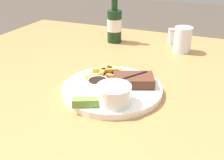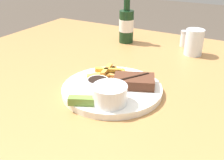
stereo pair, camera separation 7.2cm
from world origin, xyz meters
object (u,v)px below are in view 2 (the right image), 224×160
at_px(pickle_spear, 85,101).
at_px(drinking_glass, 194,42).
at_px(dinner_plate, 112,89).
at_px(dipping_sauce_cup, 98,83).
at_px(salt_shaker, 184,38).
at_px(fork_utensil, 99,76).
at_px(beer_bottle, 126,24).
at_px(coleslaw_cup, 110,93).
at_px(knife_utensil, 120,81).
at_px(steak_portion, 134,81).

height_order(pickle_spear, drinking_glass, drinking_glass).
xyz_separation_m(dinner_plate, dipping_sauce_cup, (-0.03, -0.03, 0.02)).
bearing_deg(salt_shaker, dinner_plate, -97.99).
bearing_deg(drinking_glass, salt_shaker, 126.09).
relative_size(fork_utensil, beer_bottle, 0.56).
relative_size(fork_utensil, salt_shaker, 1.88).
bearing_deg(fork_utensil, dinner_plate, 0.00).
height_order(fork_utensil, beer_bottle, beer_bottle).
height_order(coleslaw_cup, beer_bottle, beer_bottle).
bearing_deg(drinking_glass, dinner_plate, -107.22).
height_order(beer_bottle, drinking_glass, beer_bottle).
distance_m(dinner_plate, drinking_glass, 0.43).
height_order(fork_utensil, knife_utensil, knife_utensil).
bearing_deg(dipping_sauce_cup, coleslaw_cup, -37.65).
distance_m(dipping_sauce_cup, knife_utensil, 0.07).
relative_size(dinner_plate, knife_utensil, 2.11).
distance_m(fork_utensil, knife_utensil, 0.07).
bearing_deg(fork_utensil, steak_portion, 29.15).
bearing_deg(steak_portion, fork_utensil, 179.42).
height_order(dinner_plate, salt_shaker, salt_shaker).
distance_m(steak_portion, salt_shaker, 0.45).
height_order(dipping_sauce_cup, knife_utensil, dipping_sauce_cup).
height_order(dipping_sauce_cup, beer_bottle, beer_bottle).
height_order(steak_portion, pickle_spear, steak_portion).
relative_size(steak_portion, fork_utensil, 1.06).
bearing_deg(knife_utensil, pickle_spear, -144.01).
relative_size(steak_portion, dipping_sauce_cup, 2.20).
distance_m(dinner_plate, fork_utensil, 0.07).
height_order(coleslaw_cup, drinking_glass, drinking_glass).
distance_m(steak_portion, coleslaw_cup, 0.11).
relative_size(knife_utensil, salt_shaker, 2.02).
height_order(coleslaw_cup, pickle_spear, coleslaw_cup).
height_order(dinner_plate, steak_portion, steak_portion).
height_order(steak_portion, salt_shaker, salt_shaker).
xyz_separation_m(dipping_sauce_cup, fork_utensil, (-0.03, 0.06, -0.01)).
relative_size(beer_bottle, salt_shaker, 3.34).
height_order(dinner_plate, fork_utensil, fork_utensil).
bearing_deg(coleslaw_cup, dinner_plate, 115.49).
height_order(steak_portion, fork_utensil, steak_portion).
xyz_separation_m(beer_bottle, drinking_glass, (0.29, -0.01, -0.03)).
relative_size(dipping_sauce_cup, fork_utensil, 0.48).
bearing_deg(fork_utensil, salt_shaker, 103.48).
xyz_separation_m(dinner_plate, drinking_glass, (0.13, 0.41, 0.04)).
bearing_deg(dipping_sauce_cup, dinner_plate, 39.89).
bearing_deg(dipping_sauce_cup, knife_utensil, 57.60).
xyz_separation_m(dipping_sauce_cup, salt_shaker, (0.10, 0.51, 0.00)).
bearing_deg(pickle_spear, knife_utensil, 82.59).
bearing_deg(salt_shaker, steak_portion, -92.22).
xyz_separation_m(coleslaw_cup, dipping_sauce_cup, (-0.07, 0.05, -0.01)).
bearing_deg(pickle_spear, drinking_glass, 75.14).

